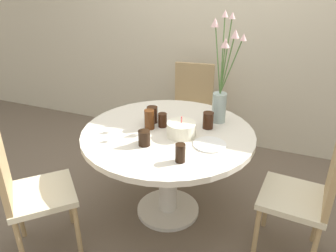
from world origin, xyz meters
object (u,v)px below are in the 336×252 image
(chair_left_flank, at_px, (26,186))
(drink_glass_1, at_px, (149,119))
(chair_right_flank, at_px, (192,106))
(flower_vase, at_px, (221,88))
(birthday_cake, at_px, (181,129))
(chair_near_front, at_px, (310,190))
(drink_glass_4, at_px, (208,120))
(drink_glass_2, at_px, (144,138))
(drink_glass_5, at_px, (180,153))
(side_plate, at_px, (210,145))
(drink_glass_3, at_px, (162,120))
(drink_glass_0, at_px, (152,115))

(chair_left_flank, distance_m, drink_glass_1, 0.90)
(chair_right_flank, distance_m, flower_vase, 0.90)
(chair_left_flank, height_order, birthday_cake, chair_left_flank)
(chair_near_front, distance_m, drink_glass_4, 0.79)
(birthday_cake, bearing_deg, drink_glass_4, 53.69)
(chair_right_flank, xyz_separation_m, drink_glass_2, (0.07, -1.19, 0.24))
(chair_near_front, xyz_separation_m, drink_glass_5, (-0.74, -0.27, 0.24))
(chair_near_front, xyz_separation_m, birthday_cake, (-0.85, 0.05, 0.23))
(flower_vase, bearing_deg, drink_glass_2, -123.55)
(chair_left_flank, bearing_deg, drink_glass_4, -93.09)
(side_plate, distance_m, drink_glass_1, 0.48)
(chair_near_front, relative_size, drink_glass_3, 9.09)
(drink_glass_3, distance_m, drink_glass_4, 0.32)
(side_plate, height_order, drink_glass_1, drink_glass_1)
(chair_left_flank, bearing_deg, chair_near_front, -115.26)
(chair_near_front, relative_size, side_plate, 4.27)
(drink_glass_1, bearing_deg, side_plate, -9.76)
(chair_right_flank, distance_m, chair_near_front, 1.50)
(chair_near_front, height_order, drink_glass_1, chair_near_front)
(flower_vase, relative_size, drink_glass_0, 6.49)
(chair_right_flank, bearing_deg, drink_glass_4, -72.68)
(chair_left_flank, bearing_deg, drink_glass_5, -114.43)
(side_plate, xyz_separation_m, drink_glass_1, (-0.46, 0.08, 0.06))
(side_plate, bearing_deg, drink_glass_0, 159.65)
(flower_vase, xyz_separation_m, drink_glass_0, (-0.45, -0.20, -0.20))
(chair_right_flank, distance_m, drink_glass_1, 0.99)
(drink_glass_4, bearing_deg, birthday_cake, -126.31)
(chair_near_front, distance_m, birthday_cake, 0.88)
(drink_glass_4, bearing_deg, drink_glass_1, -157.01)
(drink_glass_5, bearing_deg, chair_right_flank, 105.24)
(chair_right_flank, bearing_deg, drink_glass_1, -98.31)
(flower_vase, distance_m, drink_glass_5, 0.67)
(birthday_cake, distance_m, drink_glass_1, 0.25)
(chair_left_flank, bearing_deg, chair_right_flank, -64.00)
(chair_left_flank, bearing_deg, drink_glass_1, -83.65)
(drink_glass_4, distance_m, drink_glass_5, 0.50)
(drink_glass_3, bearing_deg, flower_vase, 33.69)
(flower_vase, bearing_deg, chair_left_flank, -134.09)
(drink_glass_1, xyz_separation_m, drink_glass_2, (0.07, -0.23, -0.02))
(birthday_cake, distance_m, drink_glass_5, 0.33)
(chair_right_flank, relative_size, chair_near_front, 1.00)
(flower_vase, bearing_deg, chair_right_flank, 122.64)
(drink_glass_0, distance_m, drink_glass_1, 0.10)
(drink_glass_2, bearing_deg, drink_glass_1, 107.22)
(flower_vase, distance_m, drink_glass_0, 0.53)
(chair_near_front, bearing_deg, chair_left_flank, -64.74)
(drink_glass_0, bearing_deg, drink_glass_1, -76.33)
(drink_glass_1, bearing_deg, drink_glass_3, 40.57)
(drink_glass_3, bearing_deg, chair_right_flank, 94.46)
(drink_glass_3, height_order, drink_glass_4, drink_glass_4)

